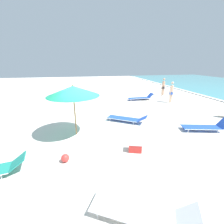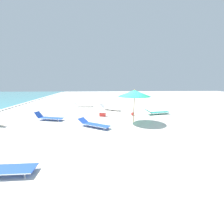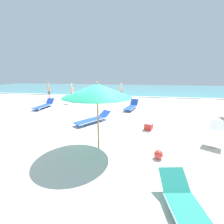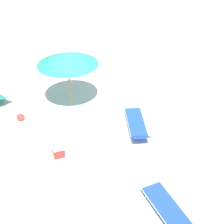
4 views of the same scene
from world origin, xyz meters
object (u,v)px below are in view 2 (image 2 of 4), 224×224
at_px(sun_lounger_under_umbrella, 84,105).
at_px(sun_lounger_mid_beach_solo, 94,124).
at_px(cooler_box, 103,114).
at_px(sun_lounger_mid_beach_pair_a, 157,112).
at_px(sun_lounger_beside_umbrella, 110,108).
at_px(beach_ball, 133,114).
at_px(sun_lounger_near_water_right, 49,117).
at_px(beach_umbrella, 134,93).

bearing_deg(sun_lounger_under_umbrella, sun_lounger_mid_beach_solo, -164.16).
bearing_deg(sun_lounger_mid_beach_solo, cooler_box, 22.50).
xyz_separation_m(sun_lounger_mid_beach_pair_a, cooler_box, (-0.47, 4.85, -0.02)).
bearing_deg(sun_lounger_mid_beach_pair_a, sun_lounger_under_umbrella, 48.07).
height_order(sun_lounger_beside_umbrella, sun_lounger_mid_beach_pair_a, sun_lounger_beside_umbrella).
bearing_deg(beach_ball, sun_lounger_near_water_right, 100.21).
xyz_separation_m(sun_lounger_near_water_right, beach_ball, (1.19, -6.62, -0.08)).
xyz_separation_m(sun_lounger_under_umbrella, sun_lounger_beside_umbrella, (-2.10, -2.92, 0.00)).
bearing_deg(beach_ball, cooler_box, 93.25).
distance_m(beach_umbrella, sun_lounger_near_water_right, 6.62).
bearing_deg(sun_lounger_near_water_right, beach_umbrella, -84.24).
relative_size(sun_lounger_near_water_right, beach_ball, 7.82).
xyz_separation_m(sun_lounger_mid_beach_solo, sun_lounger_mid_beach_pair_a, (3.41, -5.40, 0.00)).
relative_size(sun_lounger_near_water_right, cooler_box, 3.81).
distance_m(sun_lounger_mid_beach_solo, sun_lounger_mid_beach_pair_a, 6.39).
distance_m(sun_lounger_under_umbrella, sun_lounger_beside_umbrella, 3.60).
bearing_deg(sun_lounger_mid_beach_pair_a, sun_lounger_mid_beach_solo, 111.10).
bearing_deg(sun_lounger_mid_beach_solo, sun_lounger_near_water_right, 94.63).
xyz_separation_m(sun_lounger_under_umbrella, sun_lounger_mid_beach_pair_a, (-4.18, -7.02, -0.00)).
bearing_deg(beach_umbrella, sun_lounger_near_water_right, 82.31).
height_order(sun_lounger_under_umbrella, cooler_box, sun_lounger_under_umbrella).
bearing_deg(beach_ball, sun_lounger_mid_beach_solo, 134.69).
height_order(sun_lounger_under_umbrella, sun_lounger_mid_beach_pair_a, sun_lounger_under_umbrella).
bearing_deg(sun_lounger_under_umbrella, beach_ball, -129.72).
relative_size(sun_lounger_beside_umbrella, sun_lounger_near_water_right, 1.01).
bearing_deg(beach_ball, beach_umbrella, 170.87).
relative_size(sun_lounger_near_water_right, sun_lounger_mid_beach_solo, 1.00).
bearing_deg(sun_lounger_under_umbrella, sun_lounger_near_water_right, 165.49).
relative_size(sun_lounger_mid_beach_pair_a, beach_ball, 8.35).
xyz_separation_m(sun_lounger_mid_beach_solo, beach_ball, (3.09, -3.12, -0.06)).
height_order(sun_lounger_mid_beach_pair_a, beach_ball, sun_lounger_mid_beach_pair_a).
bearing_deg(beach_ball, sun_lounger_under_umbrella, 46.47).
bearing_deg(sun_lounger_beside_umbrella, sun_lounger_mid_beach_solo, -164.58).
relative_size(sun_lounger_beside_umbrella, sun_lounger_mid_beach_pair_a, 0.95).
distance_m(sun_lounger_beside_umbrella, sun_lounger_mid_beach_pair_a, 4.59).
height_order(beach_umbrella, sun_lounger_near_water_right, beach_umbrella).
relative_size(beach_umbrella, sun_lounger_near_water_right, 1.07).
distance_m(beach_umbrella, sun_lounger_beside_umbrella, 5.04).
bearing_deg(cooler_box, sun_lounger_mid_beach_pair_a, 22.54).
xyz_separation_m(sun_lounger_mid_beach_pair_a, beach_ball, (-0.33, 2.28, -0.06)).
relative_size(sun_lounger_under_umbrella, beach_ball, 8.09).
distance_m(beach_umbrella, sun_lounger_mid_beach_solo, 3.52).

